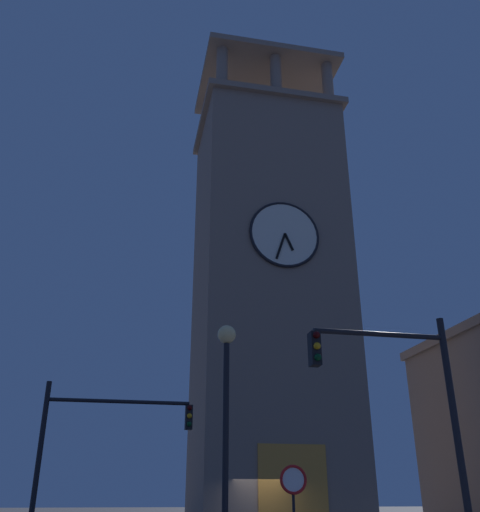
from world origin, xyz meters
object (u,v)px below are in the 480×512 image
traffic_signal_near (408,400)px  no_horn_sign (293,487)px  clocktower (269,293)px  traffic_signal_mid (97,438)px  street_lamp (226,398)px

traffic_signal_near → no_horn_sign: (1.36, -4.48, -1.71)m
clocktower → traffic_signal_mid: bearing=52.5°
traffic_signal_near → street_lamp: 4.05m
traffic_signal_near → street_lamp: (3.86, -1.25, 0.10)m
clocktower → traffic_signal_near: (1.53, 17.64, -8.80)m
street_lamp → traffic_signal_mid: bearing=-61.3°
traffic_signal_mid → no_horn_sign: 6.08m
clocktower → no_horn_sign: (2.89, 13.16, -10.51)m
traffic_signal_near → traffic_signal_mid: (6.85, -6.71, -0.32)m
clocktower → traffic_signal_mid: size_ratio=6.06×
clocktower → traffic_signal_mid: 16.52m
no_horn_sign → traffic_signal_near: bearing=106.9°
traffic_signal_near → clocktower: bearing=-94.9°
street_lamp → no_horn_sign: size_ratio=2.14×
street_lamp → traffic_signal_near: bearing=162.1°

